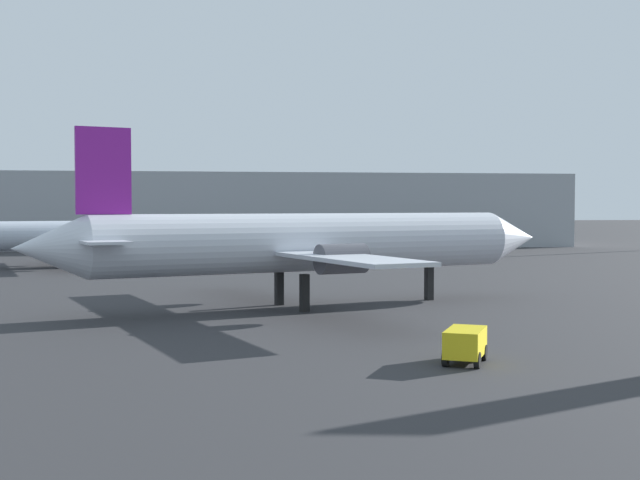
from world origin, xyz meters
name	(u,v)px	position (x,y,z in m)	size (l,w,h in m)	color
airplane_on_taxiway	(308,243)	(2.64, 37.30, 3.77)	(32.45, 24.90, 9.97)	silver
airplane_distant	(74,235)	(-15.45, 72.29, 3.03)	(28.76, 18.06, 9.08)	#B2BCCC
baggage_cart	(465,343)	(6.19, 19.50, 0.76)	(2.28, 2.73, 1.30)	gold
terminal_building	(226,210)	(0.67, 112.25, 5.21)	(97.80, 23.20, 10.41)	#999EA3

